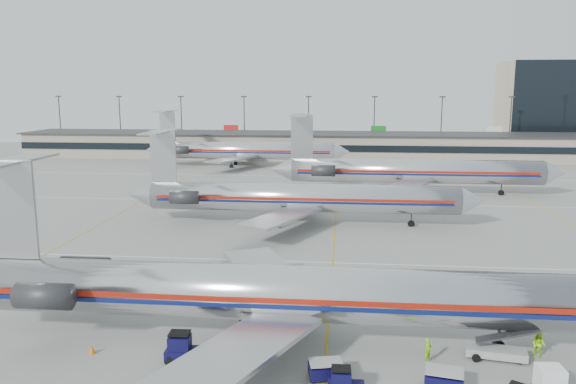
# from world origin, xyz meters

# --- Properties ---
(ground) EXTENTS (260.00, 260.00, 0.00)m
(ground) POSITION_xyz_m (0.00, 0.00, 0.00)
(ground) COLOR gray
(ground) RESTS_ON ground
(apron_markings) EXTENTS (160.00, 0.15, 0.02)m
(apron_markings) POSITION_xyz_m (0.00, 10.00, 0.01)
(apron_markings) COLOR silver
(apron_markings) RESTS_ON ground
(terminal) EXTENTS (162.00, 17.00, 6.25)m
(terminal) POSITION_xyz_m (0.00, 97.97, 3.16)
(terminal) COLOR gray
(terminal) RESTS_ON ground
(light_mast_row) EXTENTS (163.60, 0.40, 15.28)m
(light_mast_row) POSITION_xyz_m (0.00, 112.00, 8.58)
(light_mast_row) COLOR #38383D
(light_mast_row) RESTS_ON ground
(distant_building) EXTENTS (30.00, 20.00, 25.00)m
(distant_building) POSITION_xyz_m (62.00, 128.00, 12.50)
(distant_building) COLOR tan
(distant_building) RESTS_ON ground
(jet_foreground) EXTENTS (47.43, 27.93, 12.42)m
(jet_foreground) POSITION_xyz_m (-3.96, -8.29, 3.60)
(jet_foreground) COLOR silver
(jet_foreground) RESTS_ON ground
(jet_second_row) EXTENTS (45.78, 26.96, 11.98)m
(jet_second_row) POSITION_xyz_m (-5.13, 26.13, 3.48)
(jet_second_row) COLOR silver
(jet_second_row) RESTS_ON ground
(jet_third_row) EXTENTS (47.99, 29.52, 13.12)m
(jet_third_row) POSITION_xyz_m (11.64, 49.23, 3.81)
(jet_third_row) COLOR silver
(jet_third_row) RESTS_ON ground
(jet_back_row) EXTENTS (46.03, 28.31, 12.59)m
(jet_back_row) POSITION_xyz_m (-21.62, 79.28, 3.65)
(jet_back_row) COLOR silver
(jet_back_row) RESTS_ON ground
(tug_left) EXTENTS (2.48, 1.32, 1.98)m
(tug_left) POSITION_xyz_m (-8.97, -11.66, 0.90)
(tug_left) COLOR #0A0932
(tug_left) RESTS_ON ground
(tug_center) EXTENTS (2.09, 1.11, 1.68)m
(tug_center) POSITION_xyz_m (1.15, -14.65, 0.77)
(tug_center) COLOR #0A0932
(tug_center) RESTS_ON ground
(cart_inner) EXTENTS (2.20, 1.72, 1.12)m
(cart_inner) POSITION_xyz_m (0.08, -12.90, 0.59)
(cart_inner) COLOR #0A0932
(cart_inner) RESTS_ON ground
(cart_outer) EXTENTS (2.37, 1.84, 1.21)m
(cart_outer) POSITION_xyz_m (6.86, -13.46, 0.64)
(cart_outer) COLOR #0A0932
(cart_outer) RESTS_ON ground
(uld_container) EXTENTS (1.74, 1.49, 1.75)m
(uld_container) POSITION_xyz_m (12.62, -13.58, 0.89)
(uld_container) COLOR #2D2D30
(uld_container) RESTS_ON ground
(belt_loader) EXTENTS (4.50, 1.94, 2.32)m
(belt_loader) POSITION_xyz_m (10.91, -9.27, 0.62)
(belt_loader) COLOR gray
(belt_loader) RESTS_ON ground
(ramp_worker_near) EXTENTS (0.68, 0.69, 1.61)m
(ramp_worker_near) POSITION_xyz_m (6.40, -10.23, 0.81)
(ramp_worker_near) COLOR #82CE13
(ramp_worker_near) RESTS_ON ground
(ramp_worker_far) EXTENTS (1.09, 1.06, 1.76)m
(ramp_worker_far) POSITION_xyz_m (13.57, -8.79, 0.88)
(ramp_worker_far) COLOR #A3ED16
(ramp_worker_far) RESTS_ON ground
(cone_left) EXTENTS (0.50, 0.50, 0.60)m
(cone_left) POSITION_xyz_m (-15.21, -11.13, 0.30)
(cone_left) COLOR #D46607
(cone_left) RESTS_ON ground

